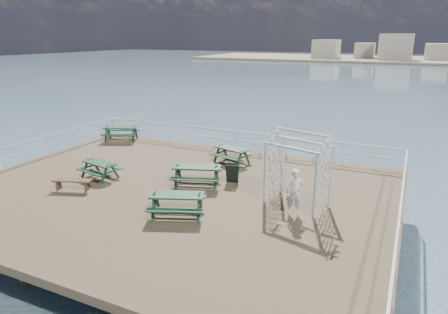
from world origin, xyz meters
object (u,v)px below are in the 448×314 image
picnic_table_b (232,152)px  picnic_table_c (197,171)px  picnic_table_a (121,130)px  person (295,192)px  trellis_arbor (298,173)px  flat_bench_near (72,182)px  picnic_table_d (99,166)px  picnic_table_e (177,200)px

picnic_table_b → picnic_table_c: bearing=-73.6°
picnic_table_a → picnic_table_b: bearing=-31.8°
picnic_table_a → person: size_ratio=1.46×
trellis_arbor → flat_bench_near: bearing=-148.1°
picnic_table_b → person: bearing=-28.5°
person → picnic_table_b: bearing=118.3°
picnic_table_d → person: bearing=11.0°
trellis_arbor → picnic_table_d: bearing=-158.8°
picnic_table_d → picnic_table_e: 5.71m
picnic_table_c → flat_bench_near: (-4.44, -2.76, -0.28)m
flat_bench_near → trellis_arbor: (8.91, 2.57, 0.94)m
picnic_table_b → picnic_table_c: size_ratio=0.87×
trellis_arbor → person: (0.17, -0.90, -0.43)m
person → picnic_table_a: bearing=138.9°
picnic_table_c → picnic_table_d: 4.62m
picnic_table_c → trellis_arbor: (4.47, -0.19, 0.67)m
flat_bench_near → picnic_table_e: bearing=-22.8°
picnic_table_b → picnic_table_d: size_ratio=1.11×
picnic_table_d → person: size_ratio=1.12×
picnic_table_d → trellis_arbor: (8.97, 0.84, 0.77)m
picnic_table_b → trellis_arbor: size_ratio=0.73×
picnic_table_a → picnic_table_e: 11.79m
person → picnic_table_e: bearing=-169.5°
picnic_table_c → picnic_table_d: size_ratio=1.27×
picnic_table_c → person: (4.64, -1.09, 0.23)m
picnic_table_a → picnic_table_c: (8.01, -4.78, -0.00)m
picnic_table_e → trellis_arbor: 4.62m
flat_bench_near → person: (9.08, 1.66, 0.51)m
picnic_table_a → picnic_table_d: 6.79m
picnic_table_d → flat_bench_near: 1.73m
picnic_table_c → picnic_table_d: picnic_table_c is taller
picnic_table_e → person: size_ratio=1.37×
person → picnic_table_c: bearing=150.6°
flat_bench_near → trellis_arbor: bearing=-4.2°
flat_bench_near → picnic_table_d: bearing=71.9°
trellis_arbor → person: 1.01m
trellis_arbor → picnic_table_c: bearing=-166.6°
picnic_table_b → picnic_table_e: bearing=-65.9°
picnic_table_c → person: bearing=-32.4°
picnic_table_c → picnic_table_b: bearing=70.2°
flat_bench_near → person: bearing=-9.8°
picnic_table_c → flat_bench_near: size_ratio=1.46×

